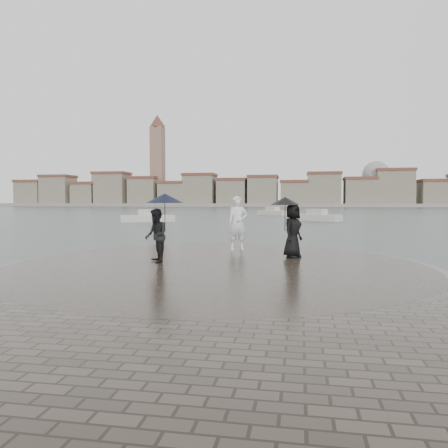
# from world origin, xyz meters

# --- Properties ---
(ground) EXTENTS (400.00, 400.00, 0.00)m
(ground) POSITION_xyz_m (0.00, 0.00, 0.00)
(ground) COLOR #2B3835
(ground) RESTS_ON ground
(kerb_ring) EXTENTS (12.50, 12.50, 0.32)m
(kerb_ring) POSITION_xyz_m (0.00, 3.50, 0.16)
(kerb_ring) COLOR gray
(kerb_ring) RESTS_ON ground
(quay_tip) EXTENTS (11.90, 11.90, 0.36)m
(quay_tip) POSITION_xyz_m (0.00, 3.50, 0.18)
(quay_tip) COLOR #2D261E
(quay_tip) RESTS_ON ground
(statue) EXTENTS (0.84, 0.68, 2.00)m
(statue) POSITION_xyz_m (0.11, 7.09, 1.36)
(statue) COLOR white
(statue) RESTS_ON quay_tip
(visitor_left) EXTENTS (1.27, 1.15, 2.04)m
(visitor_left) POSITION_xyz_m (-1.74, 3.57, 1.52)
(visitor_left) COLOR black
(visitor_left) RESTS_ON quay_tip
(visitor_right) EXTENTS (1.17, 1.09, 1.95)m
(visitor_right) POSITION_xyz_m (2.08, 5.37, 1.46)
(visitor_right) COLOR black
(visitor_right) RESTS_ON quay_tip
(far_skyline) EXTENTS (260.00, 20.00, 37.00)m
(far_skyline) POSITION_xyz_m (-6.29, 160.71, 5.61)
(far_skyline) COLOR gray
(far_skyline) RESTS_ON ground
(boats) EXTENTS (45.07, 28.26, 1.50)m
(boats) POSITION_xyz_m (3.82, 41.38, 0.38)
(boats) COLOR beige
(boats) RESTS_ON ground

